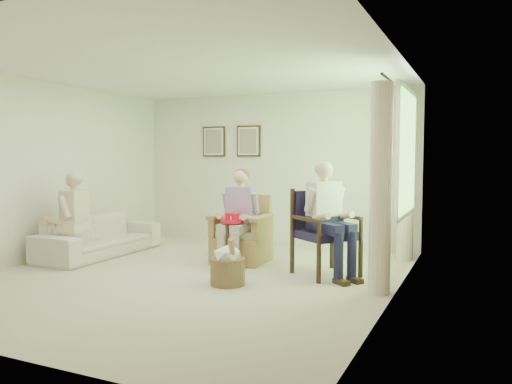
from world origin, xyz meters
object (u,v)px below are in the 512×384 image
red_hat (232,219)px  hatbox (228,265)px  person_dark (324,210)px  sofa (100,236)px  person_sofa (70,213)px  wood_armchair (328,229)px  person_wicker (238,210)px  wicker_armchair (242,241)px

red_hat → hatbox: bearing=-65.9°
hatbox → person_dark: bearing=43.6°
sofa → person_sofa: person_sofa is taller
sofa → person_dark: (3.51, 0.11, 0.54)m
person_sofa → sofa: bearing=166.6°
red_hat → person_dark: bearing=-2.3°
sofa → red_hat: bearing=-85.9°
hatbox → person_sofa: bearing=176.2°
sofa → person_dark: 3.55m
wood_armchair → person_wicker: size_ratio=0.81×
person_dark → sofa: bearing=129.1°
sofa → person_sofa: bearing=180.0°
person_wicker → hatbox: 1.31m
sofa → wicker_armchair: bearing=-77.3°
wood_armchair → person_wicker: (-1.33, 0.09, 0.17)m
wicker_armchair → sofa: (-2.18, -0.49, -0.00)m
sofa → person_dark: bearing=-88.3°
wood_armchair → person_dark: bearing=-142.6°
sofa → person_wicker: size_ratio=1.56×
wood_armchair → person_sofa: bearing=141.2°
person_wicker → hatbox: bearing=-72.0°
wicker_armchair → hatbox: bearing=-73.9°
wicker_armchair → red_hat: size_ratio=3.03×
wood_armchair → person_dark: person_dark is taller
wood_armchair → hatbox: wood_armchair is taller
red_hat → person_wicker: bearing=93.1°
sofa → hatbox: size_ratio=3.40×
person_dark → person_sofa: bearing=138.5°
wood_armchair → red_hat: 1.32m
wood_armchair → red_hat: bearing=132.7°
wicker_armchair → hatbox: size_ratio=1.59×
person_wicker → red_hat: bearing=-89.4°
person_sofa → red_hat: 2.32m
sofa → person_wicker: person_wicker is taller
wood_armchair → sofa: (-3.51, -0.28, -0.29)m
wicker_armchair → person_sofa: (-2.18, -1.08, 0.41)m
wicker_armchair → wood_armchair: bearing=-11.6°
wicker_armchair → red_hat: bearing=-90.6°
person_dark → red_hat: size_ratio=4.52×
wicker_armchair → person_sofa: 2.47m
wicker_armchair → hatbox: wicker_armchair is taller
person_sofa → person_wicker: bearing=100.1°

